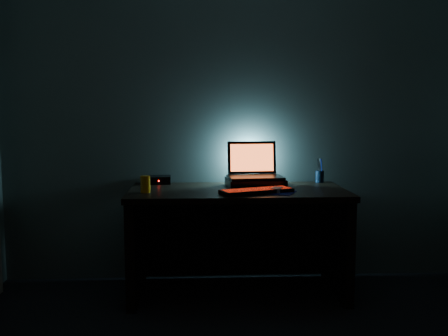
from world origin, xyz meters
name	(u,v)px	position (x,y,z in m)	size (l,w,h in m)	color
room	(273,122)	(0.00, 0.00, 1.25)	(3.50, 4.00, 2.50)	black
desk	(237,224)	(0.00, 1.67, 0.49)	(1.50, 0.70, 0.75)	black
riser	(255,183)	(0.13, 1.73, 0.78)	(0.40, 0.30, 0.06)	black
laptop	(254,169)	(0.13, 1.78, 0.87)	(0.40, 0.31, 0.26)	black
keyboard	(257,191)	(0.11, 1.45, 0.76)	(0.51, 0.32, 0.03)	black
mousepad	(277,192)	(0.25, 1.46, 0.75)	(0.22, 0.20, 0.00)	#0C145A
mouse	(277,190)	(0.25, 1.46, 0.77)	(0.06, 0.10, 0.03)	gray
pen_cup	(320,177)	(0.65, 1.92, 0.79)	(0.06, 0.06, 0.09)	black
juice_glass	(145,184)	(-0.63, 1.51, 0.81)	(0.07, 0.07, 0.11)	orange
router	(159,180)	(-0.57, 1.92, 0.78)	(0.18, 0.15, 0.06)	black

